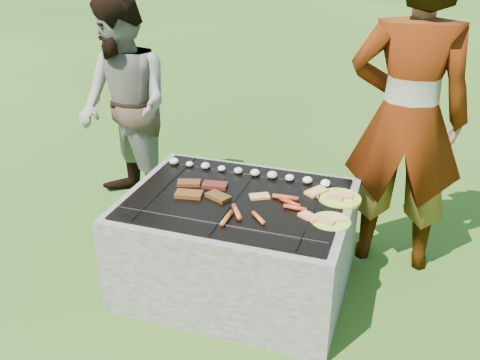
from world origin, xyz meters
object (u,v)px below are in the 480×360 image
(plate_far, at_px, (339,198))
(bystander, at_px, (125,108))
(fire_pit, at_px, (237,246))
(cook, at_px, (407,119))
(plate_near, at_px, (331,221))

(plate_far, distance_m, bystander, 1.78)
(fire_pit, relative_size, cook, 0.66)
(cook, bearing_deg, bystander, -5.13)
(plate_near, bearing_deg, plate_far, 90.22)
(plate_far, relative_size, cook, 0.17)
(cook, bearing_deg, fire_pit, 33.15)
(plate_far, height_order, bystander, bystander)
(plate_near, distance_m, bystander, 1.88)
(plate_far, distance_m, cook, 0.65)
(plate_far, xyz_separation_m, cook, (0.31, 0.43, 0.37))
(fire_pit, height_order, plate_near, plate_near)
(bystander, bearing_deg, plate_near, 6.54)
(fire_pit, xyz_separation_m, bystander, (-1.12, 0.72, 0.53))
(bystander, bearing_deg, cook, 29.18)
(plate_far, bearing_deg, plate_near, -89.78)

